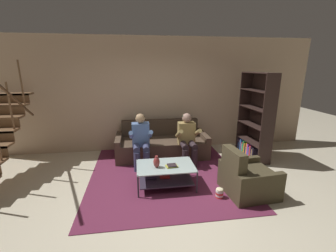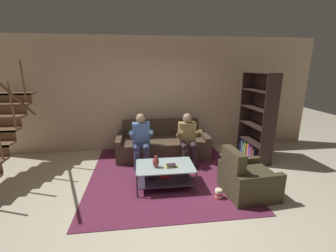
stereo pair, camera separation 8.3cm
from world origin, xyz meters
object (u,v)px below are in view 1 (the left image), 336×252
(couch, at_px, (162,144))
(vase, at_px, (157,162))
(coffee_table, at_px, (165,172))
(armchair, at_px, (247,179))
(bookshelf, at_px, (255,127))
(person_seated_left, at_px, (141,139))
(person_seated_right, at_px, (187,137))
(book_stack, at_px, (172,166))
(popcorn_tub, at_px, (220,193))

(couch, relative_size, vase, 10.21)
(couch, distance_m, coffee_table, 1.51)
(coffee_table, height_order, armchair, armchair)
(bookshelf, bearing_deg, armchair, -121.47)
(person_seated_left, distance_m, vase, 1.04)
(bookshelf, xyz_separation_m, armchair, (-0.95, -1.56, -0.49))
(couch, relative_size, person_seated_right, 1.92)
(coffee_table, height_order, book_stack, book_stack)
(popcorn_tub, bearing_deg, armchair, 8.56)
(vase, bearing_deg, bookshelf, 24.96)
(couch, distance_m, popcorn_tub, 2.18)
(bookshelf, bearing_deg, couch, 169.85)
(couch, xyz_separation_m, vase, (-0.28, -1.56, 0.24))
(vase, height_order, bookshelf, bookshelf)
(coffee_table, height_order, vase, vase)
(book_stack, distance_m, popcorn_tub, 0.94)
(armchair, bearing_deg, couch, 123.07)
(person_seated_right, bearing_deg, book_stack, -117.16)
(couch, distance_m, armchair, 2.33)
(vase, height_order, book_stack, vase)
(popcorn_tub, bearing_deg, person_seated_left, 130.77)
(book_stack, distance_m, armchair, 1.34)
(couch, height_order, vase, couch)
(person_seated_right, bearing_deg, vase, -128.47)
(vase, relative_size, book_stack, 0.94)
(couch, bearing_deg, vase, -100.00)
(person_seated_right, xyz_separation_m, armchair, (0.75, -1.40, -0.36))
(coffee_table, height_order, popcorn_tub, coffee_table)
(person_seated_left, xyz_separation_m, popcorn_tub, (1.27, -1.48, -0.55))
(person_seated_right, bearing_deg, person_seated_left, 179.88)
(popcorn_tub, bearing_deg, bookshelf, 47.96)
(person_seated_left, distance_m, popcorn_tub, 2.03)
(armchair, relative_size, popcorn_tub, 4.80)
(couch, relative_size, popcorn_tub, 12.17)
(vase, relative_size, popcorn_tub, 1.19)
(coffee_table, xyz_separation_m, vase, (-0.16, -0.06, 0.24))
(coffee_table, bearing_deg, person_seated_right, 56.12)
(couch, height_order, armchair, couch)
(book_stack, height_order, popcorn_tub, book_stack)
(book_stack, xyz_separation_m, armchair, (1.27, -0.38, -0.16))
(book_stack, height_order, armchair, armchair)
(person_seated_right, relative_size, book_stack, 5.01)
(vase, bearing_deg, coffee_table, 19.58)
(coffee_table, bearing_deg, person_seated_left, 113.28)
(person_seated_right, height_order, bookshelf, bookshelf)
(person_seated_left, xyz_separation_m, person_seated_right, (1.04, -0.00, -0.01))
(bookshelf, relative_size, popcorn_tub, 11.22)
(person_seated_left, xyz_separation_m, book_stack, (0.52, -1.02, -0.21))
(couch, bearing_deg, bookshelf, -10.15)
(vase, bearing_deg, popcorn_tub, -24.62)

